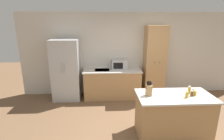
# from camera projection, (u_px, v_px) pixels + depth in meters

# --- Properties ---
(ground_plane) EXTENTS (14.00, 14.00, 0.00)m
(ground_plane) POSITION_uv_depth(u_px,v_px,m) (151.00, 135.00, 3.73)
(ground_plane) COLOR brown
(wall_back) EXTENTS (7.20, 0.06, 2.60)m
(wall_back) POSITION_uv_depth(u_px,v_px,m) (134.00, 54.00, 5.61)
(wall_back) COLOR beige
(wall_back) RESTS_ON ground_plane
(refrigerator) EXTENTS (0.80, 0.69, 1.83)m
(refrigerator) POSITION_uv_depth(u_px,v_px,m) (66.00, 70.00, 5.26)
(refrigerator) COLOR #B7BABC
(refrigerator) RESTS_ON ground_plane
(back_counter) EXTENTS (1.76, 0.68, 0.90)m
(back_counter) POSITION_uv_depth(u_px,v_px,m) (112.00, 83.00, 5.47)
(back_counter) COLOR tan
(back_counter) RESTS_ON ground_plane
(pantry_cabinet) EXTENTS (0.62, 0.54, 2.21)m
(pantry_cabinet) POSITION_uv_depth(u_px,v_px,m) (154.00, 62.00, 5.42)
(pantry_cabinet) COLOR tan
(pantry_cabinet) RESTS_ON ground_plane
(kitchen_island) EXTENTS (1.50, 0.79, 0.91)m
(kitchen_island) POSITION_uv_depth(u_px,v_px,m) (173.00, 115.00, 3.61)
(kitchen_island) COLOR tan
(kitchen_island) RESTS_ON ground_plane
(microwave) EXTENTS (0.48, 0.36, 0.27)m
(microwave) POSITION_uv_depth(u_px,v_px,m) (120.00, 64.00, 5.44)
(microwave) COLOR #B2B5B7
(microwave) RESTS_ON back_counter
(knife_block) EXTENTS (0.12, 0.09, 0.31)m
(knife_block) POSITION_uv_depth(u_px,v_px,m) (149.00, 90.00, 3.44)
(knife_block) COLOR tan
(knife_block) RESTS_ON kitchen_island
(spice_bottle_tall_dark) EXTENTS (0.06, 0.06, 0.10)m
(spice_bottle_tall_dark) POSITION_uv_depth(u_px,v_px,m) (195.00, 93.00, 3.45)
(spice_bottle_tall_dark) COLOR gold
(spice_bottle_tall_dark) RESTS_ON kitchen_island
(spice_bottle_short_red) EXTENTS (0.05, 0.05, 0.12)m
(spice_bottle_short_red) POSITION_uv_depth(u_px,v_px,m) (192.00, 94.00, 3.43)
(spice_bottle_short_red) COLOR #563319
(spice_bottle_short_red) RESTS_ON kitchen_island
(spice_bottle_amber_oil) EXTENTS (0.06, 0.06, 0.16)m
(spice_bottle_amber_oil) POSITION_uv_depth(u_px,v_px,m) (189.00, 90.00, 3.55)
(spice_bottle_amber_oil) COLOR gold
(spice_bottle_amber_oil) RESTS_ON kitchen_island
(spice_bottle_green_herb) EXTENTS (0.06, 0.06, 0.11)m
(spice_bottle_green_herb) POSITION_uv_depth(u_px,v_px,m) (193.00, 91.00, 3.55)
(spice_bottle_green_herb) COLOR beige
(spice_bottle_green_herb) RESTS_ON kitchen_island
(spice_bottle_pale_salt) EXTENTS (0.06, 0.06, 0.13)m
(spice_bottle_pale_salt) POSITION_uv_depth(u_px,v_px,m) (187.00, 95.00, 3.36)
(spice_bottle_pale_salt) COLOR gold
(spice_bottle_pale_salt) RESTS_ON kitchen_island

